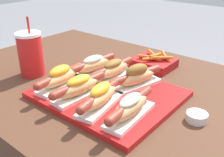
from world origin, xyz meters
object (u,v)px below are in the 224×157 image
Objects in this scene: hot_dog_5 at (112,70)px; sauce_bowl at (197,116)px; hot_dog_0 at (60,77)px; hot_dog_1 at (79,87)px; drink_cup at (31,54)px; hot_dog_3 at (130,107)px; hot_dog_6 at (136,77)px; hot_dog_2 at (100,96)px; serving_tray at (108,94)px; hot_dog_4 at (93,65)px; fries_basket at (154,62)px.

hot_dog_5 is 3.75× the size of sauce_bowl.
hot_dog_0 reaches higher than sauce_bowl.
sauce_bowl is (0.33, 0.13, -0.04)m from hot_dog_1.
drink_cup is (-0.62, -0.10, 0.07)m from sauce_bowl.
hot_dog_0 reaches higher than hot_dog_3.
drink_cup is at bearing -160.80° from hot_dog_6.
hot_dog_0 reaches higher than hot_dog_2.
hot_dog_1 is (-0.05, -0.08, 0.04)m from serving_tray.
hot_dog_4 is at bearing 151.06° from hot_dog_3.
hot_dog_5 is 1.03× the size of hot_dog_6.
hot_dog_4 is at bearing 150.31° from serving_tray.
hot_dog_3 is at bearing -0.65° from hot_dog_0.
hot_dog_0 reaches higher than serving_tray.
fries_basket is at bearing 62.15° from hot_dog_4.
hot_dog_1 and hot_dog_5 have the same top height.
hot_dog_2 is 0.40m from fries_basket.
drink_cup is 1.40× the size of fries_basket.
hot_dog_3 is 0.19m from sauce_bowl.
serving_tray is 1.95× the size of hot_dog_2.
hot_dog_2 is 0.17m from hot_dog_6.
hot_dog_6 is 3.66× the size of sauce_bowl.
hot_dog_0 is 0.20m from drink_cup.
hot_dog_0 is at bearing -140.71° from hot_dog_6.
sauce_bowl is at bearing 10.44° from serving_tray.
hot_dog_4 reaches higher than serving_tray.
hot_dog_5 is at bearing 6.01° from hot_dog_4.
sauce_bowl is at bearing 9.22° from drink_cup.
hot_dog_0 is 3.73× the size of sauce_bowl.
hot_dog_5 is (-0.19, 0.16, 0.00)m from hot_dog_3.
hot_dog_0 is (-0.14, -0.07, 0.04)m from serving_tray.
drink_cup reaches higher than hot_dog_4.
hot_dog_6 is (0.10, 0.17, 0.00)m from hot_dog_1.
drink_cup is (-0.34, -0.05, 0.07)m from serving_tray.
serving_tray is at bearing -29.69° from hot_dog_4.
fries_basket is at bearing 98.50° from hot_dog_2.
hot_dog_2 is 0.97× the size of drink_cup.
hot_dog_2 is at bearing -81.50° from fries_basket.
drink_cup is at bearing -131.86° from fries_basket.
sauce_bowl is (0.24, 0.14, -0.04)m from hot_dog_2.
hot_dog_0 reaches higher than hot_dog_5.
drink_cup reaches higher than hot_dog_6.
serving_tray is 0.10m from hot_dog_1.
serving_tray is at bearing -119.35° from hot_dog_6.
hot_dog_2 is 0.24m from hot_dog_4.
drink_cup reaches higher than hot_dog_2.
serving_tray is 0.11m from hot_dog_5.
hot_dog_4 is 0.26m from fries_basket.
hot_dog_0 is at bearing 175.20° from hot_dog_1.
hot_dog_2 is 0.20m from hot_dog_5.
drink_cup reaches higher than serving_tray.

